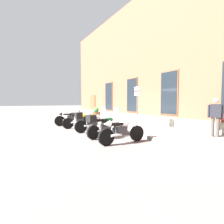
# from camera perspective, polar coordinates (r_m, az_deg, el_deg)

# --- Properties ---
(ground_plane) EXTENTS (140.00, 140.00, 0.00)m
(ground_plane) POSITION_cam_1_polar(r_m,az_deg,el_deg) (9.49, -0.39, -6.14)
(ground_plane) COLOR #565451
(sidewalk) EXTENTS (29.22, 2.91, 0.15)m
(sidewalk) POSITION_cam_1_polar(r_m,az_deg,el_deg) (10.32, 6.51, -4.97)
(sidewalk) COLOR slate
(sidewalk) RESTS_ON ground_plane
(lane_stripe) EXTENTS (29.22, 0.12, 0.01)m
(lane_stripe) POSITION_cam_1_polar(r_m,az_deg,el_deg) (8.28, -19.69, -7.73)
(lane_stripe) COLOR silver
(lane_stripe) RESTS_ON ground_plane
(brick_pub_facade) EXTENTS (23.22, 7.86, 8.94)m
(brick_pub_facade) POSITION_cam_1_polar(r_m,az_deg,el_deg) (14.47, 23.88, 14.65)
(brick_pub_facade) COLOR brown
(brick_pub_facade) RESTS_ON ground_plane
(motorcycle_black_sport) EXTENTS (0.62, 2.18, 1.00)m
(motorcycle_black_sport) POSITION_cam_1_polar(r_m,az_deg,el_deg) (11.51, -13.42, -1.78)
(motorcycle_black_sport) COLOR black
(motorcycle_black_sport) RESTS_ON ground_plane
(motorcycle_yellow_naked) EXTENTS (0.64, 2.12, 0.96)m
(motorcycle_yellow_naked) POSITION_cam_1_polar(r_m,az_deg,el_deg) (10.19, -10.71, -2.80)
(motorcycle_yellow_naked) COLOR black
(motorcycle_yellow_naked) RESTS_ON ground_plane
(motorcycle_silver_touring) EXTENTS (0.63, 2.09, 1.34)m
(motorcycle_silver_touring) POSITION_cam_1_polar(r_m,az_deg,el_deg) (8.78, -6.89, -3.27)
(motorcycle_silver_touring) COLOR black
(motorcycle_silver_touring) RESTS_ON ground_plane
(motorcycle_green_touring) EXTENTS (0.67, 2.04, 1.34)m
(motorcycle_green_touring) POSITION_cam_1_polar(r_m,az_deg,el_deg) (7.37, -2.56, -4.52)
(motorcycle_green_touring) COLOR black
(motorcycle_green_touring) RESTS_ON ground_plane
(motorcycle_white_sport) EXTENTS (0.62, 2.05, 1.00)m
(motorcycle_white_sport) POSITION_cam_1_polar(r_m,az_deg,el_deg) (6.42, 4.20, -5.80)
(motorcycle_white_sport) COLOR black
(motorcycle_white_sport) RESTS_ON ground_plane
(pedestrian_dark_jacket) EXTENTS (0.63, 0.37, 1.60)m
(pedestrian_dark_jacket) POSITION_cam_1_polar(r_m,az_deg,el_deg) (8.01, 32.14, -0.95)
(pedestrian_dark_jacket) COLOR #38332D
(pedestrian_dark_jacket) RESTS_ON sidewalk
(parking_sign) EXTENTS (0.36, 0.07, 2.24)m
(parking_sign) POSITION_cam_1_polar(r_m,az_deg,el_deg) (8.65, 8.67, 3.60)
(parking_sign) COLOR #4C4C51
(parking_sign) RESTS_ON sidewalk
(barrel_planter) EXTENTS (0.65, 0.65, 1.04)m
(barrel_planter) POSITION_cam_1_polar(r_m,az_deg,el_deg) (12.20, -5.46, -1.23)
(barrel_planter) COLOR brown
(barrel_planter) RESTS_ON sidewalk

